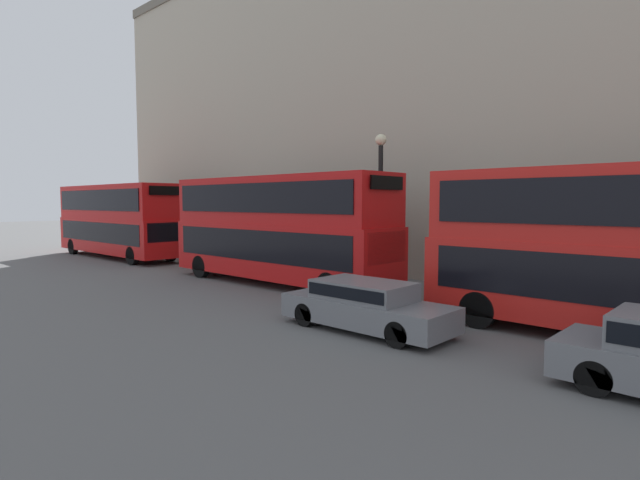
# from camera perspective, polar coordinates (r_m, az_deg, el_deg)

# --- Properties ---
(bus_second_in_queue) EXTENTS (2.59, 10.97, 4.42)m
(bus_second_in_queue) POSITION_cam_1_polar(r_m,az_deg,el_deg) (20.53, -4.87, 1.66)
(bus_second_in_queue) COLOR red
(bus_second_in_queue) RESTS_ON ground
(bus_third_in_queue) EXTENTS (2.59, 11.35, 4.39)m
(bus_third_in_queue) POSITION_cam_1_polar(r_m,az_deg,el_deg) (32.73, -22.14, 2.34)
(bus_third_in_queue) COLOR red
(bus_third_in_queue) RESTS_ON ground
(car_hatchback) EXTENTS (1.76, 4.73, 1.31)m
(car_hatchback) POSITION_cam_1_polar(r_m,az_deg,el_deg) (13.36, 5.21, -7.31)
(car_hatchback) COLOR slate
(car_hatchback) RESTS_ON ground
(street_lamp) EXTENTS (0.44, 0.44, 5.98)m
(street_lamp) POSITION_cam_1_polar(r_m,az_deg,el_deg) (19.34, 6.92, 5.33)
(street_lamp) COLOR black
(street_lamp) RESTS_ON ground
(pedestrian) EXTENTS (0.36, 0.36, 1.78)m
(pedestrian) POSITION_cam_1_polar(r_m,az_deg,el_deg) (32.70, -17.45, -0.33)
(pedestrian) COLOR #26262D
(pedestrian) RESTS_ON ground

